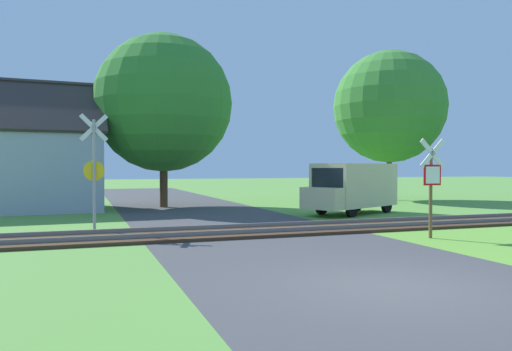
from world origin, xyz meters
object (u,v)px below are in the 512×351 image
Objects in this scene: crossing_sign_far at (94,166)px; mail_truck at (353,186)px; tree_center at (163,103)px; stop_sign_near at (431,181)px; house at (25,167)px; tree_far at (390,107)px.

crossing_sign_far is 11.46m from mail_truck.
tree_center is at bearing 21.64° from mail_truck.
house is at bearing -50.32° from stop_sign_near.
tree_far is at bearing 27.00° from crossing_sign_far.
mail_truck is (7.33, -6.58, -4.16)m from tree_center.
tree_far is 11.27m from mail_truck.
tree_far is (20.93, 0.86, 3.81)m from house.
crossing_sign_far is at bearing -110.93° from tree_center.
house is at bearing -177.65° from tree_far.
stop_sign_near is at bearing -28.79° from crossing_sign_far.
tree_center is 10.70m from mail_truck.
stop_sign_near is at bearing -52.82° from house.
crossing_sign_far is at bearing -26.60° from stop_sign_near.
tree_far reaches higher than stop_sign_near.
tree_far reaches higher than mail_truck.
stop_sign_near is 0.40× the size of house.
mail_truck is (-7.03, -7.49, -4.65)m from tree_far.
mail_truck is at bearing 12.17° from crossing_sign_far.
house is (-2.89, 9.67, -0.04)m from crossing_sign_far.
tree_center is (6.57, -0.05, 3.32)m from house.
stop_sign_near is 15.55m from tree_center.
stop_sign_near is at bearing 140.24° from mail_truck.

